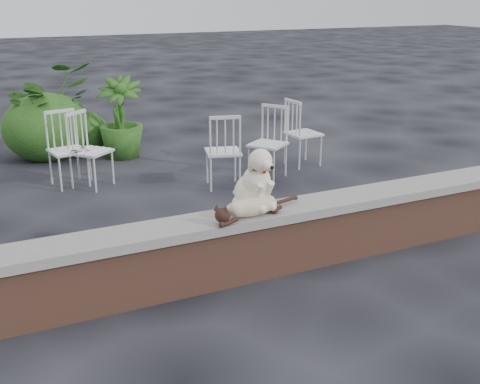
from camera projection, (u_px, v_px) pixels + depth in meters
name	position (u px, v px, depth m)	size (l,w,h in m)	color
ground	(340.00, 255.00, 5.51)	(60.00, 60.00, 0.00)	black
brick_wall	(341.00, 230.00, 5.43)	(6.00, 0.30, 0.50)	brown
capstone	(343.00, 201.00, 5.34)	(6.20, 0.40, 0.08)	slate
dog	(252.00, 177.00, 4.94)	(0.37, 0.48, 0.56)	beige
cat	(251.00, 206.00, 4.84)	(1.07, 0.26, 0.18)	tan
chair_b	(68.00, 149.00, 7.35)	(0.56, 0.56, 0.94)	white
chair_e	(303.00, 132.00, 8.23)	(0.56, 0.56, 0.94)	white
chair_a	(91.00, 150.00, 7.31)	(0.56, 0.56, 0.94)	white
chair_c	(223.00, 150.00, 7.31)	(0.56, 0.56, 0.94)	white
chair_d	(268.00, 143.00, 7.66)	(0.56, 0.56, 0.94)	white
potted_plant_a	(48.00, 110.00, 8.60)	(1.25, 1.09, 1.39)	#1C4914
potted_plant_b	(120.00, 118.00, 8.59)	(0.66, 0.66, 1.19)	#1C4914
shrubbery	(20.00, 141.00, 8.03)	(2.95, 2.52, 1.01)	#1C4914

